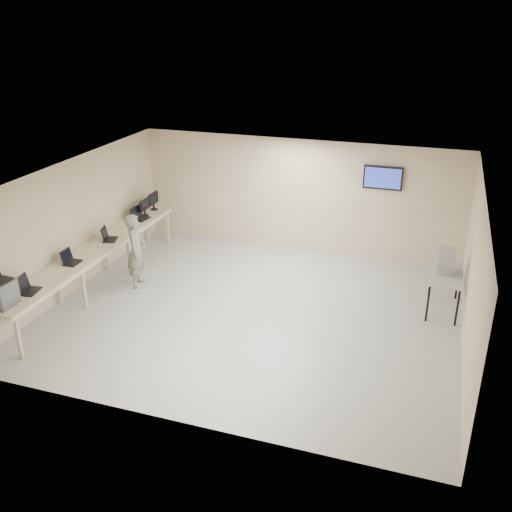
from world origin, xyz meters
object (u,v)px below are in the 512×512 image
(side_table, at_px, (446,276))
(soldier, at_px, (136,250))
(equipment_box, at_px, (2,294))
(workbench, at_px, (94,252))

(side_table, bearing_deg, soldier, -171.59)
(equipment_box, xyz_separation_m, side_table, (7.25, 4.00, -0.38))
(workbench, distance_m, equipment_box, 2.69)
(workbench, xyz_separation_m, side_table, (7.19, 1.32, -0.07))
(workbench, height_order, side_table, workbench)
(side_table, bearing_deg, workbench, -169.58)
(equipment_box, bearing_deg, soldier, 75.21)
(soldier, xyz_separation_m, side_table, (6.39, 0.94, -0.07))
(equipment_box, height_order, soldier, soldier)
(workbench, height_order, soldier, soldier)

